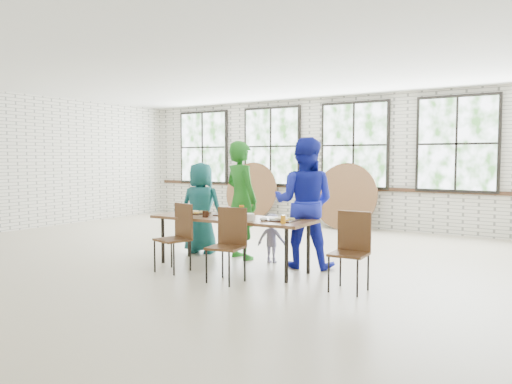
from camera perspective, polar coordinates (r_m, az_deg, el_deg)
room at (r=11.54m, az=11.16°, el=5.03°), size 12.00×12.00×12.00m
dining_table at (r=7.20m, az=-2.76°, el=-3.32°), size 2.44×0.93×0.74m
chair_near_left at (r=7.15m, az=-8.88°, el=-4.47°), size 0.51×0.50×0.95m
chair_near_right at (r=6.50m, az=-3.09°, el=-5.29°), size 0.48×0.47×0.95m
chair_spare at (r=6.16m, az=10.87°, el=-5.86°), size 0.45×0.43×0.95m
adult_teal at (r=8.39m, az=-6.29°, el=-1.81°), size 0.85×0.67×1.52m
adult_green at (r=7.87m, az=-1.70°, el=-0.93°), size 0.79×0.65×1.86m
toddler at (r=7.63m, az=1.85°, el=-5.30°), size 0.52×0.36×0.75m
adult_blue at (r=7.29m, az=5.55°, el=-1.23°), size 1.07×0.93×1.89m
tabletop_clutter at (r=7.11m, az=-2.13°, el=-2.79°), size 2.02×0.60×0.11m
round_tops_leaning at (r=11.72m, az=6.31°, el=-0.29°), size 4.10×0.48×1.48m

